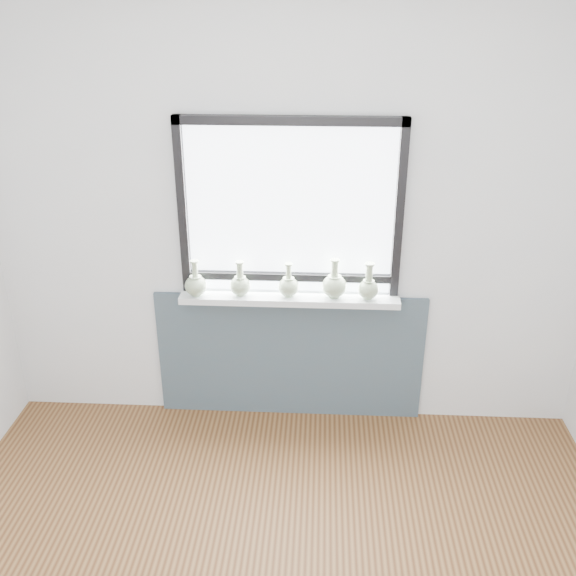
# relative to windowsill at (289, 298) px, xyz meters

# --- Properties ---
(back_wall) EXTENTS (3.60, 0.02, 2.60)m
(back_wall) POSITION_rel_windowsill_xyz_m (0.00, 0.10, 0.42)
(back_wall) COLOR silver
(back_wall) RESTS_ON ground
(apron_panel) EXTENTS (1.70, 0.03, 0.86)m
(apron_panel) POSITION_rel_windowsill_xyz_m (0.00, 0.07, -0.45)
(apron_panel) COLOR #3E4C56
(apron_panel) RESTS_ON ground
(windowsill) EXTENTS (1.32, 0.18, 0.04)m
(windowsill) POSITION_rel_windowsill_xyz_m (0.00, 0.00, 0.00)
(windowsill) COLOR silver
(windowsill) RESTS_ON apron_panel
(window) EXTENTS (1.30, 0.06, 1.05)m
(window) POSITION_rel_windowsill_xyz_m (0.00, 0.06, 0.56)
(window) COLOR black
(window) RESTS_ON windowsill
(vase_a) EXTENTS (0.13, 0.13, 0.22)m
(vase_a) POSITION_rel_windowsill_xyz_m (-0.56, -0.03, 0.09)
(vase_a) COLOR #A2BA91
(vase_a) RESTS_ON windowsill
(vase_b) EXTENTS (0.13, 0.13, 0.22)m
(vase_b) POSITION_rel_windowsill_xyz_m (-0.29, -0.01, 0.09)
(vase_b) COLOR #A2BA91
(vase_b) RESTS_ON windowsill
(vase_c) EXTENTS (0.13, 0.13, 0.21)m
(vase_c) POSITION_rel_windowsill_xyz_m (-0.00, -0.01, 0.09)
(vase_c) COLOR #A2BA91
(vase_c) RESTS_ON windowsill
(vase_d) EXTENTS (0.15, 0.15, 0.24)m
(vase_d) POSITION_rel_windowsill_xyz_m (0.27, -0.01, 0.10)
(vase_d) COLOR #A2BA91
(vase_d) RESTS_ON windowsill
(vase_e) EXTENTS (0.12, 0.12, 0.22)m
(vase_e) POSITION_rel_windowsill_xyz_m (0.47, -0.02, 0.09)
(vase_e) COLOR #A2BA91
(vase_e) RESTS_ON windowsill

